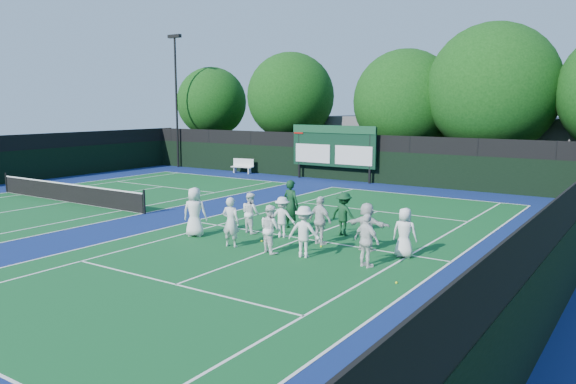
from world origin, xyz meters
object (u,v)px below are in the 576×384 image
Objects in this scene: coach_left at (291,204)px; bench at (243,165)px; scoreboard at (333,147)px; tennis_net at (68,192)px.

bench is at bearing -38.40° from coach_left.
scoreboard reaches higher than bench.
scoreboard is 3.55× the size of bench.
coach_left is (12.69, 1.19, 0.48)m from tennis_net.
coach_left is at bearing -66.95° from scoreboard.
scoreboard is 16.26m from tennis_net.
tennis_net is at bearing 12.49° from coach_left.
scoreboard is 3.08× the size of coach_left.
tennis_net reaches higher than bench.
tennis_net is 12.75m from coach_left.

